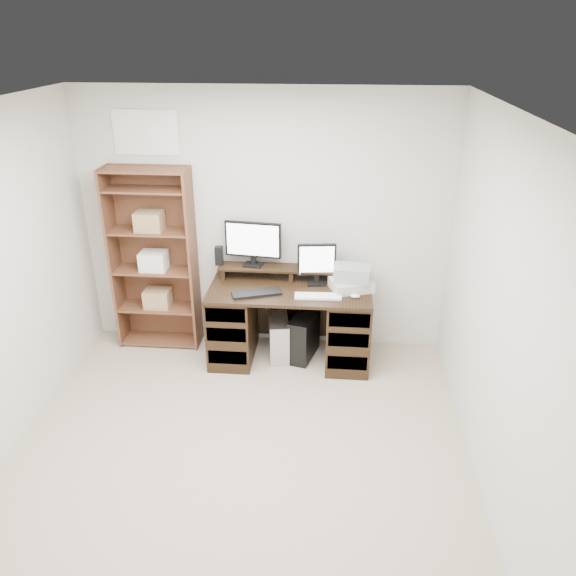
# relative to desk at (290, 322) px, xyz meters

# --- Properties ---
(room) EXTENTS (3.54, 4.04, 2.54)m
(room) POSITION_rel_desk_xyz_m (-0.28, -1.64, 0.86)
(room) COLOR tan
(room) RESTS_ON ground
(desk) EXTENTS (1.50, 0.70, 0.75)m
(desk) POSITION_rel_desk_xyz_m (0.00, 0.00, 0.00)
(desk) COLOR black
(desk) RESTS_ON ground
(riser_shelf) EXTENTS (1.40, 0.22, 0.12)m
(riser_shelf) POSITION_rel_desk_xyz_m (0.00, 0.21, 0.45)
(riser_shelf) COLOR black
(riser_shelf) RESTS_ON desk
(monitor_wide) EXTENTS (0.54, 0.16, 0.43)m
(monitor_wide) POSITION_rel_desk_xyz_m (-0.37, 0.24, 0.72)
(monitor_wide) COLOR black
(monitor_wide) RESTS_ON riser_shelf
(monitor_small) EXTENTS (0.36, 0.15, 0.39)m
(monitor_small) POSITION_rel_desk_xyz_m (0.24, 0.13, 0.57)
(monitor_small) COLOR black
(monitor_small) RESTS_ON desk
(speaker) EXTENTS (0.08, 0.08, 0.18)m
(speaker) POSITION_rel_desk_xyz_m (-0.70, 0.22, 0.57)
(speaker) COLOR black
(speaker) RESTS_ON riser_shelf
(keyboard_black) EXTENTS (0.47, 0.29, 0.02)m
(keyboard_black) POSITION_rel_desk_xyz_m (-0.29, -0.16, 0.37)
(keyboard_black) COLOR black
(keyboard_black) RESTS_ON desk
(keyboard_white) EXTENTS (0.42, 0.14, 0.02)m
(keyboard_white) POSITION_rel_desk_xyz_m (0.27, -0.17, 0.37)
(keyboard_white) COLOR white
(keyboard_white) RESTS_ON desk
(mouse) EXTENTS (0.09, 0.06, 0.04)m
(mouse) POSITION_rel_desk_xyz_m (0.60, -0.15, 0.38)
(mouse) COLOR white
(mouse) RESTS_ON desk
(printer) EXTENTS (0.43, 0.38, 0.09)m
(printer) POSITION_rel_desk_xyz_m (0.56, 0.02, 0.41)
(printer) COLOR #B4AD9D
(printer) RESTS_ON desk
(basket) EXTENTS (0.34, 0.25, 0.14)m
(basket) POSITION_rel_desk_xyz_m (0.56, 0.02, 0.52)
(basket) COLOR gray
(basket) RESTS_ON printer
(tower_silver) EXTENTS (0.24, 0.43, 0.41)m
(tower_silver) POSITION_rel_desk_xyz_m (-0.11, 0.02, -0.18)
(tower_silver) COLOR #B2B4B9
(tower_silver) RESTS_ON ground
(tower_black) EXTENTS (0.30, 0.48, 0.44)m
(tower_black) POSITION_rel_desk_xyz_m (0.13, 0.04, -0.17)
(tower_black) COLOR black
(tower_black) RESTS_ON ground
(bookshelf) EXTENTS (0.80, 0.30, 1.80)m
(bookshelf) POSITION_rel_desk_xyz_m (-1.33, 0.21, 0.53)
(bookshelf) COLOR brown
(bookshelf) RESTS_ON ground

